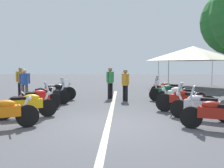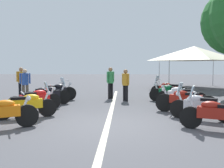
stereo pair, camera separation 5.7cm
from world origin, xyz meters
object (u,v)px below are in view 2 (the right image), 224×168
(motorcycle_left_row_2, at_px, (35,99))
(motorcycle_left_row_4, at_px, (56,92))
(motorcycle_right_row_1, at_px, (200,106))
(motorcycle_right_row_3, at_px, (181,96))
(event_tent, at_px, (194,53))
(motorcycle_left_row_3, at_px, (48,95))
(motorcycle_right_row_0, at_px, (217,114))
(bystander_1, at_px, (126,83))
(motorcycle_left_row_1, at_px, (27,104))
(motorcycle_right_row_4, at_px, (171,93))
(motorcycle_right_row_2, at_px, (185,100))
(bystander_3, at_px, (21,80))
(bystander_2, at_px, (110,80))
(bystander_0, at_px, (25,82))
(motorcycle_right_row_5, at_px, (169,89))

(motorcycle_left_row_2, relative_size, motorcycle_left_row_4, 0.89)
(motorcycle_right_row_1, bearing_deg, motorcycle_right_row_3, -62.55)
(motorcycle_right_row_3, bearing_deg, event_tent, -89.72)
(motorcycle_left_row_3, distance_m, motorcycle_right_row_3, 5.75)
(motorcycle_right_row_0, height_order, motorcycle_right_row_1, motorcycle_right_row_1)
(motorcycle_left_row_3, relative_size, bystander_1, 1.21)
(motorcycle_left_row_1, bearing_deg, motorcycle_right_row_0, -38.93)
(motorcycle_left_row_1, distance_m, motorcycle_right_row_4, 6.67)
(motorcycle_right_row_2, distance_m, bystander_3, 8.76)
(bystander_3, bearing_deg, motorcycle_right_row_4, -146.75)
(motorcycle_right_row_4, relative_size, bystander_2, 1.22)
(motorcycle_left_row_4, bearing_deg, motorcycle_right_row_0, -67.82)
(motorcycle_right_row_0, xyz_separation_m, bystander_2, (6.23, 3.16, 0.50))
(bystander_1, bearing_deg, bystander_0, 141.89)
(event_tent, bearing_deg, bystander_0, 124.71)
(motorcycle_left_row_2, height_order, bystander_1, bystander_1)
(motorcycle_left_row_2, height_order, motorcycle_right_row_3, motorcycle_right_row_3)
(motorcycle_right_row_0, relative_size, motorcycle_right_row_4, 0.95)
(motorcycle_right_row_0, xyz_separation_m, bystander_3, (6.47, 8.00, 0.50))
(motorcycle_left_row_4, relative_size, bystander_3, 1.16)
(motorcycle_right_row_5, bearing_deg, motorcycle_left_row_1, 70.34)
(motorcycle_right_row_2, relative_size, bystander_1, 1.37)
(bystander_3, bearing_deg, motorcycle_right_row_3, -154.79)
(bystander_0, height_order, bystander_2, bystander_2)
(motorcycle_left_row_4, bearing_deg, bystander_0, 144.70)
(motorcycle_right_row_3, relative_size, bystander_1, 1.32)
(motorcycle_right_row_3, bearing_deg, bystander_2, -16.85)
(event_tent, bearing_deg, motorcycle_right_row_1, 165.39)
(motorcycle_right_row_3, height_order, motorcycle_right_row_4, motorcycle_right_row_3)
(motorcycle_right_row_5, relative_size, bystander_0, 1.20)
(motorcycle_right_row_0, xyz_separation_m, motorcycle_right_row_2, (2.48, 0.22, 0.01))
(motorcycle_right_row_2, bearing_deg, motorcycle_right_row_5, -73.65)
(motorcycle_right_row_1, xyz_separation_m, bystander_2, (4.94, 3.13, 0.50))
(motorcycle_right_row_0, xyz_separation_m, bystander_1, (5.40, 2.38, 0.45))
(motorcycle_left_row_4, relative_size, motorcycle_right_row_4, 0.95)
(motorcycle_left_row_4, height_order, bystander_1, bystander_1)
(motorcycle_right_row_1, bearing_deg, motorcycle_left_row_2, 14.45)
(motorcycle_left_row_3, height_order, motorcycle_right_row_4, motorcycle_left_row_3)
(motorcycle_left_row_3, distance_m, bystander_2, 3.53)
(motorcycle_left_row_4, xyz_separation_m, motorcycle_right_row_5, (1.34, -5.71, 0.00))
(motorcycle_left_row_1, height_order, motorcycle_left_row_4, motorcycle_left_row_1)
(bystander_3, bearing_deg, motorcycle_right_row_2, -164.49)
(bystander_1, relative_size, event_tent, 0.30)
(motorcycle_right_row_1, bearing_deg, motorcycle_right_row_2, -53.74)
(bystander_1, xyz_separation_m, bystander_3, (1.07, 5.63, 0.05))
(motorcycle_right_row_3, distance_m, motorcycle_right_row_5, 2.60)
(motorcycle_left_row_2, relative_size, motorcycle_right_row_5, 0.91)
(motorcycle_right_row_2, relative_size, motorcycle_right_row_4, 1.06)
(motorcycle_left_row_2, relative_size, bystander_0, 1.09)
(motorcycle_right_row_0, relative_size, bystander_1, 1.23)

